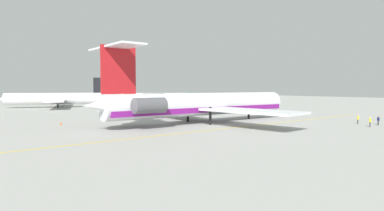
% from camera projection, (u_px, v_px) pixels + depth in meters
% --- Properties ---
extents(ground, '(389.63, 389.63, 0.00)m').
position_uv_depth(ground, '(221.00, 125.00, 59.88)').
color(ground, '#9E9E99').
extents(main_jetliner, '(46.44, 41.35, 13.55)m').
position_uv_depth(main_jetliner, '(199.00, 104.00, 62.93)').
color(main_jetliner, silver).
rests_on(main_jetliner, ground).
extents(airliner_mid_left, '(34.19, 34.26, 10.42)m').
position_uv_depth(airliner_mid_left, '(55.00, 99.00, 112.93)').
color(airliner_mid_left, white).
rests_on(airliner_mid_left, ground).
extents(airliner_mid_right, '(29.90, 30.13, 9.35)m').
position_uv_depth(airliner_mid_right, '(156.00, 97.00, 144.34)').
color(airliner_mid_right, white).
rests_on(airliner_mid_right, ground).
extents(ground_crew_near_nose, '(0.45, 0.28, 1.77)m').
position_uv_depth(ground_crew_near_nose, '(370.00, 121.00, 56.80)').
color(ground_crew_near_nose, black).
rests_on(ground_crew_near_nose, ground).
extents(ground_crew_near_tail, '(0.30, 0.36, 1.73)m').
position_uv_depth(ground_crew_near_tail, '(358.00, 118.00, 61.67)').
color(ground_crew_near_tail, black).
rests_on(ground_crew_near_tail, ground).
extents(ground_crew_portside, '(0.26, 0.41, 1.65)m').
position_uv_depth(ground_crew_portside, '(378.00, 119.00, 59.59)').
color(ground_crew_portside, black).
rests_on(ground_crew_portside, ground).
extents(ground_crew_starboard, '(0.26, 0.42, 1.65)m').
position_uv_depth(ground_crew_starboard, '(217.00, 108.00, 95.39)').
color(ground_crew_starboard, black).
rests_on(ground_crew_starboard, ground).
extents(safety_cone_nose, '(0.40, 0.40, 0.55)m').
position_uv_depth(safety_cone_nose, '(223.00, 110.00, 96.21)').
color(safety_cone_nose, '#EA590F').
rests_on(safety_cone_nose, ground).
extents(safety_cone_wingtip, '(0.40, 0.40, 0.55)m').
position_uv_depth(safety_cone_wingtip, '(61.00, 123.00, 60.39)').
color(safety_cone_wingtip, '#EA590F').
rests_on(safety_cone_wingtip, ground).
extents(taxiway_centreline, '(87.93, 4.60, 0.01)m').
position_uv_depth(taxiway_centreline, '(237.00, 127.00, 56.57)').
color(taxiway_centreline, gold).
rests_on(taxiway_centreline, ground).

